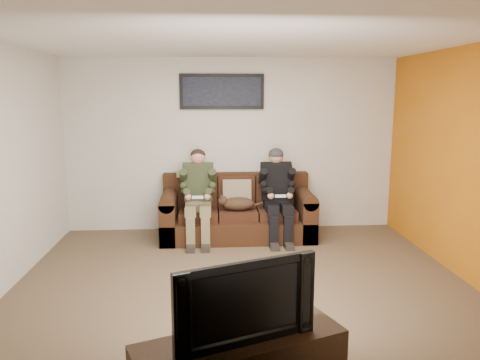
{
  "coord_description": "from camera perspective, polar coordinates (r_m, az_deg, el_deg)",
  "views": [
    {
      "loc": [
        -0.36,
        -4.83,
        2.05
      ],
      "look_at": [
        0.05,
        1.2,
        0.95
      ],
      "focal_mm": 35.0,
      "sensor_mm": 36.0,
      "label": 1
    }
  ],
  "objects": [
    {
      "name": "accent_wall_right",
      "position": [
        5.65,
        26.41,
        1.61
      ],
      "size": [
        0.0,
        4.5,
        4.5
      ],
      "primitive_type": "plane",
      "rotation": [
        1.57,
        0.0,
        -1.57
      ],
      "color": "#C26A13",
      "rests_on": "ground"
    },
    {
      "name": "throw_pillow",
      "position": [
        6.86,
        -0.38,
        -1.6
      ],
      "size": [
        0.42,
        0.2,
        0.41
      ],
      "primitive_type": "cube",
      "rotation": [
        -0.21,
        0.0,
        0.0
      ],
      "color": "#887759",
      "rests_on": "sofa"
    },
    {
      "name": "cat",
      "position": [
        6.62,
        -0.39,
        -2.89
      ],
      "size": [
        0.66,
        0.26,
        0.24
      ],
      "color": "#4C311E",
      "rests_on": "sofa"
    },
    {
      "name": "person_right",
      "position": [
        6.68,
        4.55,
        -1.12
      ],
      "size": [
        0.51,
        0.86,
        1.3
      ],
      "color": "black",
      "rests_on": "sofa"
    },
    {
      "name": "floor",
      "position": [
        5.26,
        0.33,
        -12.63
      ],
      "size": [
        5.0,
        5.0,
        0.0
      ],
      "primitive_type": "plane",
      "color": "brown",
      "rests_on": "ground"
    },
    {
      "name": "framed_poster",
      "position": [
        7.05,
        -2.22,
        10.72
      ],
      "size": [
        1.25,
        0.05,
        0.52
      ],
      "color": "black",
      "rests_on": "wall_back"
    },
    {
      "name": "television",
      "position": [
        3.17,
        0.06,
        -14.18
      ],
      "size": [
        0.97,
        0.48,
        0.57
      ],
      "primitive_type": "imported",
      "rotation": [
        0.0,
        0.0,
        0.37
      ],
      "color": "black",
      "rests_on": "tv_stand"
    },
    {
      "name": "wall_right",
      "position": [
        5.66,
        26.5,
        1.61
      ],
      "size": [
        0.0,
        4.5,
        4.5
      ],
      "primitive_type": "plane",
      "rotation": [
        1.57,
        0.0,
        -1.57
      ],
      "color": "beige",
      "rests_on": "ground"
    },
    {
      "name": "person_left",
      "position": [
        6.61,
        -5.13,
        -1.28
      ],
      "size": [
        0.51,
        0.87,
        1.29
      ],
      "color": "olive",
      "rests_on": "sofa"
    },
    {
      "name": "wall_back",
      "position": [
        7.13,
        -0.98,
        4.28
      ],
      "size": [
        5.0,
        0.0,
        5.0
      ],
      "primitive_type": "plane",
      "rotation": [
        1.57,
        0.0,
        0.0
      ],
      "color": "beige",
      "rests_on": "ground"
    },
    {
      "name": "ceiling",
      "position": [
        4.87,
        0.36,
        16.8
      ],
      "size": [
        5.0,
        5.0,
        0.0
      ],
      "primitive_type": "plane",
      "rotation": [
        3.14,
        0.0,
        0.0
      ],
      "color": "silver",
      "rests_on": "ground"
    },
    {
      "name": "throw_blanket",
      "position": [
        7.03,
        -5.88,
        0.78
      ],
      "size": [
        0.45,
        0.22,
        0.08
      ],
      "primitive_type": "cube",
      "color": "#BAB389",
      "rests_on": "sofa"
    },
    {
      "name": "sofa",
      "position": [
        6.88,
        -0.35,
        -4.09
      ],
      "size": [
        2.18,
        0.94,
        0.89
      ],
      "color": "#351D10",
      "rests_on": "ground"
    },
    {
      "name": "wall_front",
      "position": [
        2.71,
        3.86,
        -5.79
      ],
      "size": [
        5.0,
        0.0,
        5.0
      ],
      "primitive_type": "plane",
      "rotation": [
        -1.57,
        0.0,
        0.0
      ],
      "color": "beige",
      "rests_on": "ground"
    }
  ]
}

